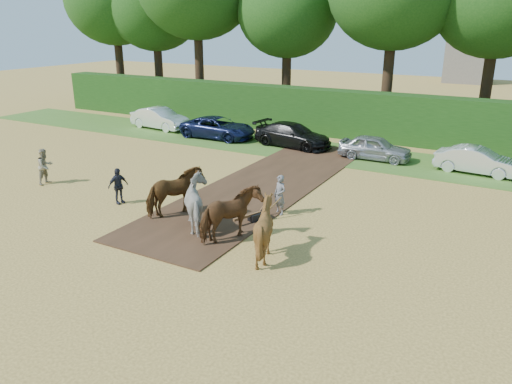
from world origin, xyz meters
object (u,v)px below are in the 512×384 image
at_px(spectator_far, 118,186).
at_px(parked_cars, 321,140).
at_px(spectator_near, 45,166).
at_px(plough_team, 217,209).

distance_m(spectator_far, parked_cars, 13.00).
xyz_separation_m(spectator_far, parked_cars, (4.02, 12.37, -0.08)).
bearing_deg(spectator_far, parked_cars, -1.16).
height_order(spectator_far, parked_cars, spectator_far).
bearing_deg(spectator_near, parked_cars, -39.21).
xyz_separation_m(plough_team, parked_cars, (-1.31, 12.98, -0.26)).
xyz_separation_m(spectator_near, plough_team, (10.20, -0.97, 0.11)).
bearing_deg(parked_cars, plough_team, -84.24).
distance_m(plough_team, parked_cars, 13.05).
relative_size(spectator_near, spectator_far, 1.10).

